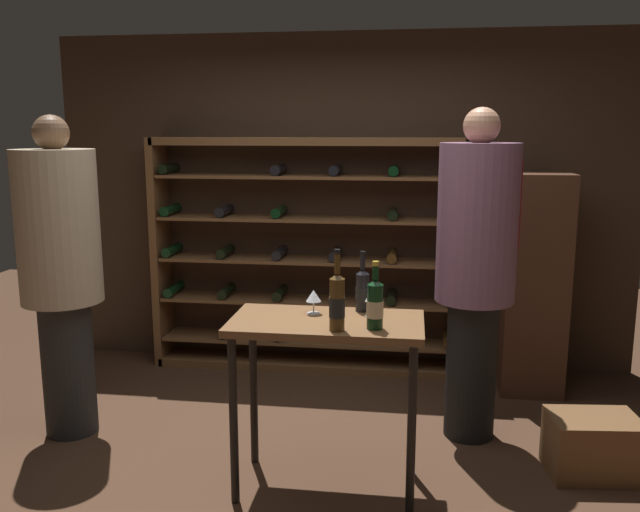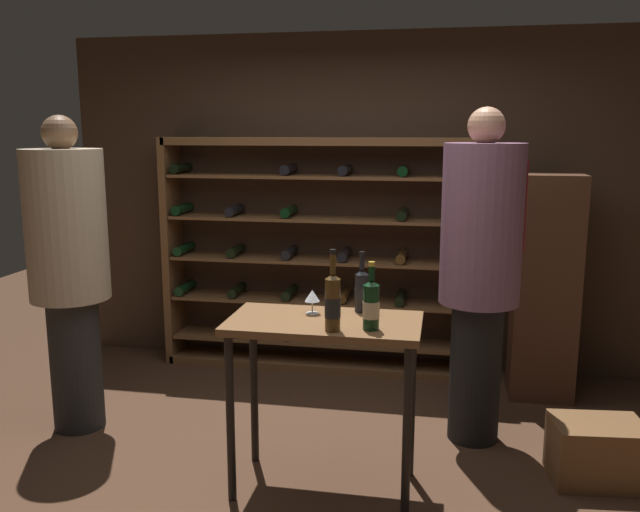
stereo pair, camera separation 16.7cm
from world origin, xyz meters
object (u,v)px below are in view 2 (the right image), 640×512
Objects in this scene: tasting_table at (324,345)px; wine_bottle_amber_reserve at (333,302)px; wine_rack at (317,256)px; display_cabinet at (545,288)px; person_guest_khaki at (69,261)px; wine_bottle_gold_foil at (362,290)px; person_guest_blue_shirt at (480,262)px; wine_bottle_black_capsule at (371,305)px; wine_crate at (597,452)px; wine_glass_stemmed_center at (370,297)px; wine_glass_stemmed_left at (312,297)px.

tasting_table is 0.34m from wine_bottle_amber_reserve.
wine_rack reaches higher than wine_bottle_amber_reserve.
wine_bottle_amber_reserve is (0.46, -1.98, 0.16)m from wine_rack.
wine_rack is at bearing 170.94° from display_cabinet.
person_guest_khaki reaches higher than wine_rack.
wine_bottle_gold_foil is at bearing -71.07° from wine_rack.
person_guest_blue_shirt is at bearing -122.15° from display_cabinet.
wine_bottle_black_capsule is (1.95, -0.56, -0.03)m from person_guest_khaki.
display_cabinet is 1.98m from wine_bottle_black_capsule.
wine_bottle_gold_foil is (1.86, -0.25, -0.04)m from person_guest_khaki.
wine_crate is (1.45, 0.34, -0.63)m from tasting_table.
person_guest_khaki is 3.21m from display_cabinet.
wine_rack reaches higher than wine_glass_stemmed_center.
wine_bottle_amber_reserve is at bearing 17.81° from person_guest_khaki.
wine_bottle_black_capsule is 0.84× the size of wine_bottle_amber_reserve.
wine_bottle_black_capsule reaches higher than tasting_table.
wine_bottle_black_capsule is at bearing -122.48° from display_cabinet.
wine_bottle_black_capsule is at bearing -82.41° from wine_glass_stemmed_center.
person_guest_khaki reaches higher than wine_glass_stemmed_center.
wine_rack is at bearing 109.64° from wine_glass_stemmed_center.
tasting_table is 6.77× the size of wine_glass_stemmed_center.
wine_glass_stemmed_center is 1.13× the size of wine_glass_stemmed_left.
wine_glass_stemmed_center is at bearing -168.92° from wine_crate.
wine_bottle_gold_foil is 2.53× the size of wine_glass_stemmed_left.
wine_rack is 2.47m from wine_crate.
tasting_table is 2.47× the size of wine_bottle_amber_reserve.
wine_rack is 1.71m from wine_bottle_gold_foil.
display_cabinet is 10.90× the size of wine_glass_stemmed_center.
person_guest_khaki reaches higher than wine_bottle_amber_reserve.
person_guest_blue_shirt is 15.67× the size of wine_glass_stemmed_left.
wine_bottle_black_capsule is at bearing 21.04° from person_guest_khaki.
person_guest_khaki is 2.03m from wine_bottle_black_capsule.
wine_bottle_black_capsule reaches higher than wine_glass_stemmed_center.
tasting_table is 2.01m from display_cabinet.
person_guest_blue_shirt is (2.50, 0.30, 0.03)m from person_guest_khaki.
display_cabinet is (3.00, 1.09, -0.29)m from person_guest_khaki.
wine_rack is at bearing 108.93° from wine_bottle_gold_foil.
wine_bottle_amber_reserve is (-1.38, -0.51, 0.91)m from wine_crate.
wine_rack is 6.17× the size of wine_bottle_amber_reserve.
person_guest_blue_shirt reaches higher than person_guest_khaki.
person_guest_blue_shirt is at bearing 147.59° from wine_crate.
person_guest_khaki is 3.28m from wine_crate.
wine_bottle_gold_foil is 0.27m from wine_glass_stemmed_left.
wine_rack is at bearing 100.03° from wine_glass_stemmed_left.
wine_bottle_black_capsule reaches higher than wine_crate.
person_guest_khaki is 2.52m from person_guest_blue_shirt.
wine_bottle_gold_foil reaches higher than wine_crate.
wine_bottle_gold_foil is at bearing 120.31° from wine_glass_stemmed_center.
person_guest_blue_shirt is at bearing 42.58° from tasting_table.
wine_bottle_amber_reserve reaches higher than wine_bottle_gold_foil.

